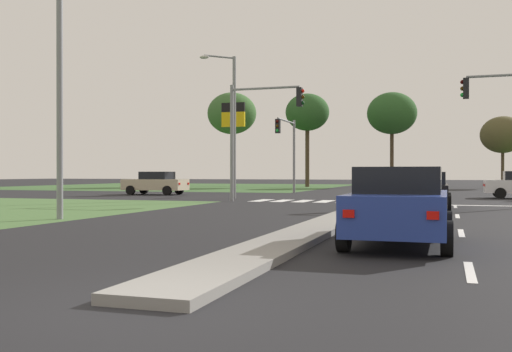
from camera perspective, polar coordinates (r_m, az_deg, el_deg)
The scene contains 28 objects.
ground_plane at distance 35.86m, azimuth 12.89°, elevation -2.10°, with size 200.00×200.00×0.00m, color black.
grass_verge_far_left at distance 66.69m, azimuth -7.49°, elevation -1.00°, with size 35.00×35.00×0.01m, color #385B2D.
median_island_near at distance 17.05m, azimuth 7.20°, elevation -4.47°, with size 1.20×22.00×0.14m, color gray.
median_island_far at distance 60.79m, azimuth 14.99°, elevation -1.06°, with size 1.20×36.00×0.14m, color #ADA89E.
lane_dash_near at distance 9.52m, azimuth 19.92°, elevation -8.65°, with size 0.14×2.00×0.01m, color silver.
lane_dash_second at distance 15.48m, azimuth 19.17°, elevation -5.21°, with size 0.14×2.00×0.01m, color silver.
lane_dash_third at distance 21.46m, azimuth 18.84°, elevation -3.68°, with size 0.14×2.00×0.01m, color silver.
lane_dash_fourth at distance 27.45m, azimuth 18.65°, elevation -2.82°, with size 0.14×2.00×0.01m, color silver.
stop_bar_near at distance 28.74m, azimuth 19.22°, elevation -2.68°, with size 6.40×0.50×0.01m, color silver.
crosswalk_bar_near at distance 32.00m, azimuth 0.54°, elevation -2.37°, with size 0.70×2.80×0.01m, color silver.
crosswalk_bar_second at distance 31.67m, azimuth 2.53°, elevation -2.40°, with size 0.70×2.80×0.01m, color silver.
crosswalk_bar_third at distance 31.38m, azimuth 4.56°, elevation -2.42°, with size 0.70×2.80×0.01m, color silver.
crosswalk_bar_fourth at distance 31.14m, azimuth 6.62°, elevation -2.44°, with size 0.70×2.80×0.01m, color silver.
crosswalk_bar_fifth at distance 30.93m, azimuth 8.71°, elevation -2.46°, with size 0.70×2.80×0.01m, color silver.
crosswalk_bar_sixth at distance 30.77m, azimuth 10.82°, elevation -2.48°, with size 0.70×2.80×0.01m, color silver.
car_blue_second at distance 12.48m, azimuth 13.69°, elevation -2.78°, with size 2.06×4.45×1.60m.
car_beige_third at distance 41.31m, azimuth -9.65°, elevation -0.66°, with size 4.36×2.08×1.58m.
car_black_fourth at distance 25.69m, azimuth 16.02°, elevation -1.29°, with size 2.04×4.56×1.53m.
traffic_signal_near_left at distance 30.70m, azimuth 0.02°, elevation 5.23°, with size 4.00×0.32×6.11m.
traffic_signal_far_left at distance 42.03m, azimuth 3.10°, elevation 3.34°, with size 0.32×4.71×5.40m.
street_lamp_near at distance 20.53m, azimuth -18.22°, elevation 11.15°, with size 1.01×2.20×9.61m.
street_lamp_second at distance 34.53m, azimuth -2.41°, elevation 5.56°, with size 1.71×1.55×8.28m.
pedestrian_at_median at distance 48.27m, azimuth 14.07°, elevation -0.04°, with size 0.34×0.34×1.78m.
fuel_price_totem at distance 44.22m, azimuth -2.20°, elevation 4.75°, with size 1.80×0.24×6.74m.
treeline_near at distance 67.13m, azimuth -2.34°, elevation 6.03°, with size 5.52×5.52×10.58m.
treeline_second at distance 64.49m, azimuth 4.97°, elevation 6.08°, with size 4.72×4.72×10.09m.
treeline_third at distance 65.04m, azimuth 12.96°, elevation 5.88°, with size 5.26×5.26×10.12m.
treeline_fourth at distance 62.20m, azimuth 22.68°, elevation 3.68°, with size 4.20×4.20×7.00m.
Camera 1 is at (3.18, -5.69, 1.48)m, focal length 41.51 mm.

